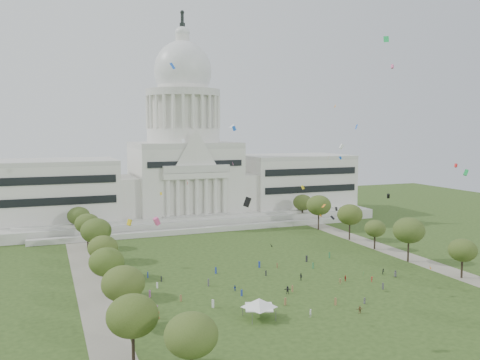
# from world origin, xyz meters

# --- Properties ---
(ground) EXTENTS (400.00, 400.00, 0.00)m
(ground) POSITION_xyz_m (0.00, 0.00, 0.00)
(ground) COLOR #2D4319
(ground) RESTS_ON ground
(capitol) EXTENTS (160.00, 64.50, 91.30)m
(capitol) POSITION_xyz_m (0.00, 113.59, 22.30)
(capitol) COLOR beige
(capitol) RESTS_ON ground
(path_left) EXTENTS (8.00, 160.00, 0.04)m
(path_left) POSITION_xyz_m (-48.00, 30.00, 0.02)
(path_left) COLOR gray
(path_left) RESTS_ON ground
(path_right) EXTENTS (8.00, 160.00, 0.04)m
(path_right) POSITION_xyz_m (48.00, 30.00, 0.02)
(path_right) COLOR gray
(path_right) RESTS_ON ground
(row_tree_l_0) EXTENTS (8.85, 8.85, 12.59)m
(row_tree_l_0) POSITION_xyz_m (-45.26, -21.68, 8.95)
(row_tree_l_0) COLOR black
(row_tree_l_0) RESTS_ON ground
(row_tree_l_1) EXTENTS (8.86, 8.86, 12.59)m
(row_tree_l_1) POSITION_xyz_m (-44.07, -2.96, 8.95)
(row_tree_l_1) COLOR black
(row_tree_l_1) RESTS_ON ground
(row_tree_r_1) EXTENTS (7.58, 7.58, 10.78)m
(row_tree_r_1) POSITION_xyz_m (46.22, -1.75, 7.66)
(row_tree_r_1) COLOR black
(row_tree_r_1) RESTS_ON ground
(row_tree_l_2) EXTENTS (8.42, 8.42, 11.97)m
(row_tree_l_2) POSITION_xyz_m (-45.04, 17.30, 8.51)
(row_tree_l_2) COLOR black
(row_tree_l_2) RESTS_ON ground
(row_tree_r_2) EXTENTS (9.55, 9.55, 13.58)m
(row_tree_r_2) POSITION_xyz_m (44.17, 17.44, 9.66)
(row_tree_r_2) COLOR black
(row_tree_r_2) RESTS_ON ground
(row_tree_l_3) EXTENTS (8.12, 8.12, 11.55)m
(row_tree_l_3) POSITION_xyz_m (-44.09, 33.92, 8.21)
(row_tree_l_3) COLOR black
(row_tree_l_3) RESTS_ON ground
(row_tree_r_3) EXTENTS (7.01, 7.01, 9.98)m
(row_tree_r_3) POSITION_xyz_m (44.40, 34.48, 7.08)
(row_tree_r_3) COLOR black
(row_tree_r_3) RESTS_ON ground
(row_tree_l_4) EXTENTS (9.29, 9.29, 13.21)m
(row_tree_l_4) POSITION_xyz_m (-44.08, 52.42, 9.39)
(row_tree_l_4) COLOR black
(row_tree_l_4) RESTS_ON ground
(row_tree_r_4) EXTENTS (9.19, 9.19, 13.06)m
(row_tree_r_4) POSITION_xyz_m (44.76, 50.04, 9.29)
(row_tree_r_4) COLOR black
(row_tree_r_4) RESTS_ON ground
(row_tree_l_5) EXTENTS (8.33, 8.33, 11.85)m
(row_tree_l_5) POSITION_xyz_m (-45.22, 71.01, 8.42)
(row_tree_l_5) COLOR black
(row_tree_l_5) RESTS_ON ground
(row_tree_r_5) EXTENTS (9.82, 9.82, 13.96)m
(row_tree_r_5) POSITION_xyz_m (43.49, 70.19, 9.93)
(row_tree_r_5) COLOR black
(row_tree_r_5) RESTS_ON ground
(row_tree_l_6) EXTENTS (8.19, 8.19, 11.64)m
(row_tree_l_6) POSITION_xyz_m (-46.87, 89.14, 8.27)
(row_tree_l_6) COLOR black
(row_tree_l_6) RESTS_ON ground
(row_tree_r_6) EXTENTS (8.42, 8.42, 11.97)m
(row_tree_r_6) POSITION_xyz_m (45.96, 88.13, 8.51)
(row_tree_r_6) COLOR black
(row_tree_r_6) RESTS_ON ground
(near_tree_0) EXTENTS (8.47, 8.47, 12.04)m
(near_tree_0) POSITION_xyz_m (-38.00, -32.00, 8.56)
(near_tree_0) COLOR black
(near_tree_0) RESTS_ON ground
(event_tent) EXTENTS (10.37, 10.37, 4.50)m
(event_tent) POSITION_xyz_m (-16.63, -8.95, 3.49)
(event_tent) COLOR #4C4C4C
(event_tent) RESTS_ON ground
(person_0) EXTENTS (1.06, 1.12, 1.93)m
(person_0) POSITION_xyz_m (30.06, 5.42, 0.96)
(person_0) COLOR #4C4C51
(person_0) RESTS_ON ground
(person_2) EXTENTS (0.90, 0.86, 1.59)m
(person_2) POSITION_xyz_m (28.76, 8.94, 0.80)
(person_2) COLOR #26262B
(person_2) RESTS_ON ground
(person_3) EXTENTS (0.95, 1.08, 1.50)m
(person_3) POSITION_xyz_m (12.63, 5.50, 0.75)
(person_3) COLOR olive
(person_3) RESTS_ON ground
(person_4) EXTENTS (0.71, 1.18, 1.93)m
(person_4) POSITION_xyz_m (4.69, 12.21, 0.97)
(person_4) COLOR #26262B
(person_4) RESTS_ON ground
(person_5) EXTENTS (1.91, 1.34, 1.92)m
(person_5) POSITION_xyz_m (-3.66, 3.43, 0.96)
(person_5) COLOR #26262B
(person_5) RESTS_ON ground
(person_6) EXTENTS (0.60, 0.80, 1.48)m
(person_6) POSITION_xyz_m (9.69, -9.45, 0.74)
(person_6) COLOR #4C4C51
(person_6) RESTS_ON ground
(person_7) EXTENTS (0.79, 0.71, 1.79)m
(person_7) POSITION_xyz_m (-6.07, -12.27, 0.90)
(person_7) COLOR silver
(person_7) RESTS_ON ground
(person_8) EXTENTS (0.82, 0.74, 1.44)m
(person_8) POSITION_xyz_m (-14.91, 10.23, 0.72)
(person_8) COLOR navy
(person_8) RESTS_ON ground
(person_9) EXTENTS (1.05, 0.93, 1.45)m
(person_9) POSITION_xyz_m (21.42, 4.01, 0.73)
(person_9) COLOR #B21E1E
(person_9) RESTS_ON ground
(person_10) EXTENTS (0.55, 0.94, 1.56)m
(person_10) POSITION_xyz_m (15.29, 7.20, 0.78)
(person_10) COLOR #B21E1E
(person_10) RESTS_ON ground
(person_11) EXTENTS (1.58, 0.81, 1.62)m
(person_11) POSITION_xyz_m (5.16, -14.14, 0.81)
(person_11) COLOR olive
(person_11) RESTS_ON ground
(distant_crowd) EXTENTS (62.83, 37.97, 1.95)m
(distant_crowd) POSITION_xyz_m (-10.86, 15.06, 0.86)
(distant_crowd) COLOR #994C8C
(distant_crowd) RESTS_ON ground
(kite_swarm) EXTENTS (78.80, 93.32, 61.78)m
(kite_swarm) POSITION_xyz_m (-4.14, 7.97, 26.60)
(kite_swarm) COLOR blue
(kite_swarm) RESTS_ON ground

